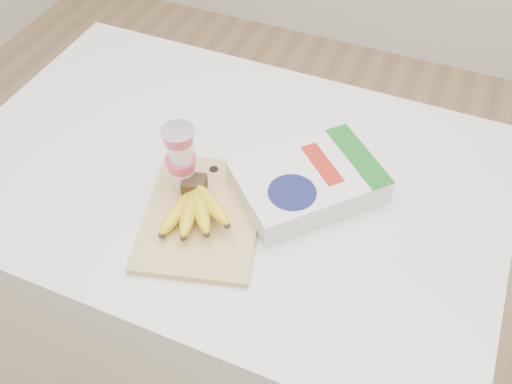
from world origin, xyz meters
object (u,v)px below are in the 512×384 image
cutting_board (203,215)px  cereal_box (308,182)px  bananas (195,206)px  yogurt_stack (181,156)px  table (232,284)px

cutting_board → cereal_box: size_ratio=0.91×
bananas → yogurt_stack: size_ratio=1.09×
table → cereal_box: bearing=3.1°
bananas → cereal_box: size_ratio=0.49×
bananas → cereal_box: bananas is taller
cutting_board → yogurt_stack: size_ratio=2.02×
table → cutting_board: (0.01, -0.14, 0.47)m
table → yogurt_stack: size_ratio=7.80×
yogurt_stack → bananas: bearing=-47.3°
cutting_board → bananas: 0.04m
bananas → yogurt_stack: yogurt_stack is taller
yogurt_stack → cutting_board: bearing=-37.5°
table → bananas: bananas is taller
bananas → table: bearing=90.6°
yogurt_stack → table: bearing=55.6°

